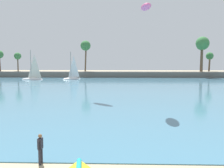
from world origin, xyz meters
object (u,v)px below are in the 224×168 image
at_px(sailboat_mid_bay, 33,77).
at_px(kite_aloft_drifting_left, 146,7).
at_px(sailboat_near_shore, 72,77).
at_px(person_at_waterline, 40,148).

height_order(sailboat_mid_bay, kite_aloft_drifting_left, kite_aloft_drifting_left).
bearing_deg(sailboat_mid_bay, sailboat_near_shore, 10.98).
height_order(person_at_waterline, sailboat_mid_bay, sailboat_mid_bay).
relative_size(sailboat_mid_bay, kite_aloft_drifting_left, 2.65).
bearing_deg(kite_aloft_drifting_left, sailboat_near_shore, 24.63).
xyz_separation_m(sailboat_near_shore, sailboat_mid_bay, (-10.66, -2.07, 0.04)).
height_order(sailboat_near_shore, kite_aloft_drifting_left, kite_aloft_drifting_left).
relative_size(person_at_waterline, sailboat_near_shore, 0.20).
distance_m(sailboat_near_shore, sailboat_mid_bay, 10.86).
relative_size(sailboat_near_shore, sailboat_mid_bay, 0.95).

